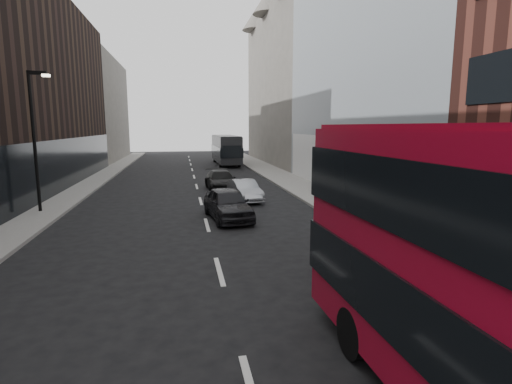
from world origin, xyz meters
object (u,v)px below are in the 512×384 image
grey_bus (226,149)px  car_c (221,180)px  car_a (228,204)px  car_b (245,190)px  street_lamp (35,132)px

grey_bus → car_c: size_ratio=2.22×
grey_bus → car_c: 19.46m
car_a → car_b: bearing=64.2°
grey_bus → car_a: size_ratio=2.37×
street_lamp → car_c: 12.06m
street_lamp → car_c: (9.86, 6.00, -3.49)m
grey_bus → street_lamp: bearing=-116.8°
grey_bus → car_c: bearing=-98.1°
street_lamp → car_a: bearing=-17.8°
grey_bus → car_b: grey_bus is taller
car_c → grey_bus: bearing=79.6°
car_a → car_b: 4.92m
street_lamp → car_c: bearing=31.3°
car_b → car_c: size_ratio=0.81×
car_b → grey_bus: bearing=78.9°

